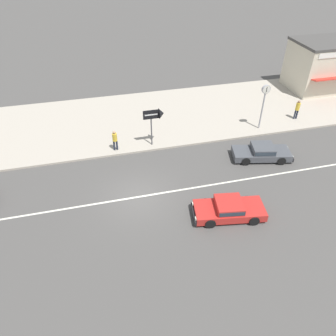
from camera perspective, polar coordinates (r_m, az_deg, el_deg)
name	(u,v)px	position (r m, az deg, el deg)	size (l,w,h in m)	color
ground_plane	(138,197)	(20.60, -5.21, -5.04)	(160.00, 160.00, 0.00)	#4C4947
lane_centre_stripe	(138,197)	(20.60, -5.21, -5.03)	(50.40, 0.14, 0.01)	silver
kerb_strip	(119,121)	(28.52, -8.56, 8.09)	(68.00, 10.00, 0.15)	#ADA393
sedan_dark_grey_2	(262,152)	(24.40, 16.05, 2.69)	(4.42, 2.49, 1.06)	#47494F
sedan_red_3	(229,209)	(19.32, 10.52, -7.00)	(4.36, 2.33, 1.06)	red
street_clock	(265,97)	(26.81, 16.48, 11.84)	(0.67, 0.22, 3.72)	#9E9EA3
arrow_signboard	(159,115)	(23.82, -1.62, 9.19)	(1.53, 0.75, 2.94)	#4C4C51
pedestrian_near_clock	(297,108)	(30.03, 21.62, 9.66)	(0.34, 0.34, 1.68)	#232838
pedestrian_by_shop	(115,139)	(24.18, -9.24, 5.00)	(0.34, 0.34, 1.60)	#232838
shopfront_corner_warung	(323,65)	(36.67, 25.40, 15.90)	(6.10, 5.32, 4.63)	beige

